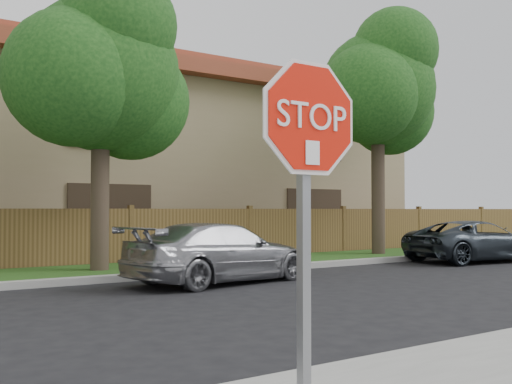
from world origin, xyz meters
TOP-DOWN VIEW (x-y plane):
  - far_curb at (0.00, 8.15)m, footprint 70.00×0.30m
  - tree_mid at (2.52, 9.57)m, footprint 4.80×3.90m
  - tree_right at (12.02, 9.57)m, footprint 4.80×3.90m
  - stop_sign at (-0.16, -1.48)m, footprint 1.01×0.13m
  - sedan_right at (4.11, 6.70)m, footprint 4.68×2.51m
  - sedan_far_right at (13.16, 6.78)m, footprint 4.70×2.68m

SIDE VIEW (x-z plane):
  - far_curb at x=0.00m, z-range 0.00..0.15m
  - sedan_far_right at x=13.16m, z-range 0.00..1.24m
  - sedan_right at x=4.11m, z-range 0.00..1.29m
  - stop_sign at x=-0.16m, z-range 0.55..3.11m
  - tree_mid at x=2.52m, z-range 1.20..8.55m
  - tree_right at x=12.02m, z-range 1.47..9.67m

